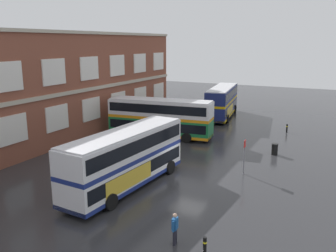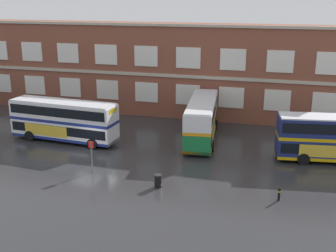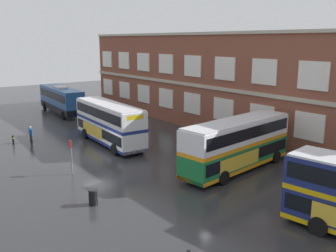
{
  "view_description": "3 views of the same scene",
  "coord_description": "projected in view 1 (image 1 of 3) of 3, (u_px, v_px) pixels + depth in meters",
  "views": [
    {
      "loc": [
        -23.6,
        -10.05,
        9.97
      ],
      "look_at": [
        5.98,
        4.72,
        2.19
      ],
      "focal_mm": 38.49,
      "sensor_mm": 36.0,
      "label": 1
    },
    {
      "loc": [
        17.52,
        -33.15,
        13.97
      ],
      "look_at": [
        7.21,
        2.49,
        2.64
      ],
      "focal_mm": 45.6,
      "sensor_mm": 36.0,
      "label": 2
    },
    {
      "loc": [
        29.13,
        -14.44,
        10.11
      ],
      "look_at": [
        5.12,
        3.69,
        3.32
      ],
      "focal_mm": 40.7,
      "sensor_mm": 36.0,
      "label": 3
    }
  ],
  "objects": [
    {
      "name": "ground_plane",
      "position": [
        165.0,
        173.0,
        28.08
      ],
      "size": [
        120.0,
        120.0,
        0.0
      ],
      "primitive_type": "plane",
      "color": "#2B2B2D"
    },
    {
      "name": "double_decker_far",
      "position": [
        222.0,
        101.0,
        48.2
      ],
      "size": [
        11.26,
        4.19,
        4.07
      ],
      "color": "navy",
      "rests_on": "ground"
    },
    {
      "name": "waiting_passenger",
      "position": [
        175.0,
        228.0,
        17.93
      ],
      "size": [
        0.64,
        0.29,
        1.7
      ],
      "color": "black",
      "rests_on": "ground"
    },
    {
      "name": "double_decker_middle",
      "position": [
        160.0,
        117.0,
        38.04
      ],
      "size": [
        3.92,
        11.23,
        4.07
      ],
      "color": "#197038",
      "rests_on": "ground"
    },
    {
      "name": "station_litter_bin",
      "position": [
        275.0,
        149.0,
        32.44
      ],
      "size": [
        0.6,
        0.6,
        1.03
      ],
      "color": "black",
      "rests_on": "ground"
    },
    {
      "name": "safety_bollard_west",
      "position": [
        287.0,
        128.0,
        40.36
      ],
      "size": [
        0.19,
        0.19,
        0.95
      ],
      "color": "black",
      "rests_on": "ground"
    },
    {
      "name": "double_decker_near",
      "position": [
        126.0,
        158.0,
        24.78
      ],
      "size": [
        11.15,
        3.42,
        4.07
      ],
      "color": "silver",
      "rests_on": "ground"
    },
    {
      "name": "bus_stand_flag",
      "position": [
        244.0,
        154.0,
        27.41
      ],
      "size": [
        0.44,
        0.1,
        2.7
      ],
      "color": "slate",
      "rests_on": "ground"
    },
    {
      "name": "safety_bollard_east",
      "position": [
        205.0,
        246.0,
        17.1
      ],
      "size": [
        0.19,
        0.19,
        0.95
      ],
      "color": "black",
      "rests_on": "ground"
    },
    {
      "name": "brick_terminal_building",
      "position": [
        2.0,
        94.0,
        32.67
      ],
      "size": [
        50.54,
        8.19,
        11.0
      ],
      "color": "brown",
      "rests_on": "ground"
    }
  ]
}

